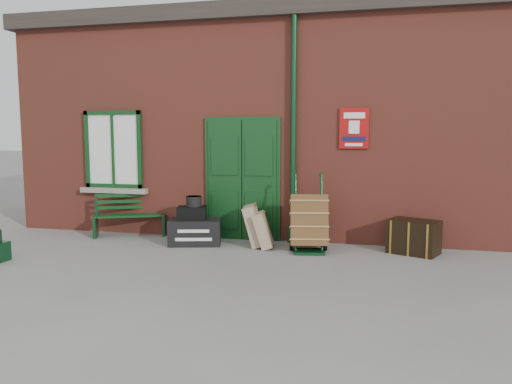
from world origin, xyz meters
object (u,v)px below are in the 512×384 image
(dark_trunk, at_px, (414,237))
(bench, at_px, (130,214))
(houdini_trunk, at_px, (195,232))
(porter_trolley, at_px, (309,222))

(dark_trunk, bearing_deg, bench, -159.64)
(houdini_trunk, relative_size, dark_trunk, 1.18)
(porter_trolley, relative_size, dark_trunk, 1.65)
(bench, height_order, houdini_trunk, bench)
(bench, xyz_separation_m, dark_trunk, (5.23, -0.26, -0.14))
(houdini_trunk, bearing_deg, porter_trolley, -15.56)
(bench, distance_m, dark_trunk, 5.24)
(houdini_trunk, xyz_separation_m, porter_trolley, (2.03, -0.02, 0.26))
(porter_trolley, bearing_deg, houdini_trunk, 167.98)
(houdini_trunk, distance_m, porter_trolley, 2.04)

